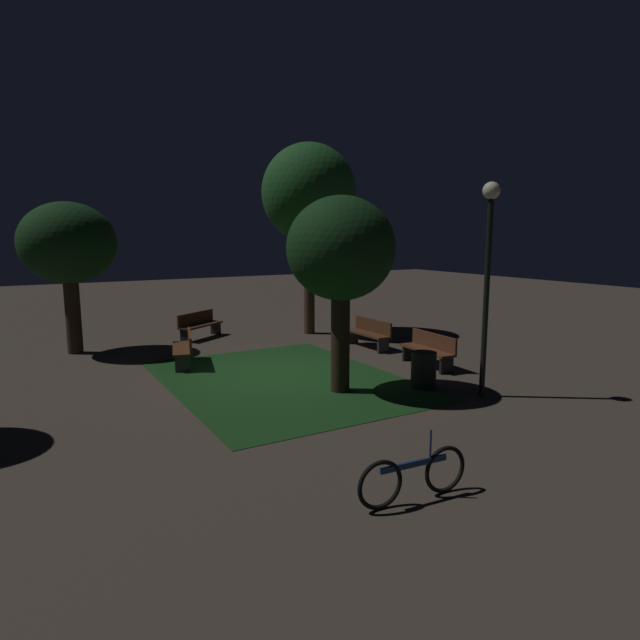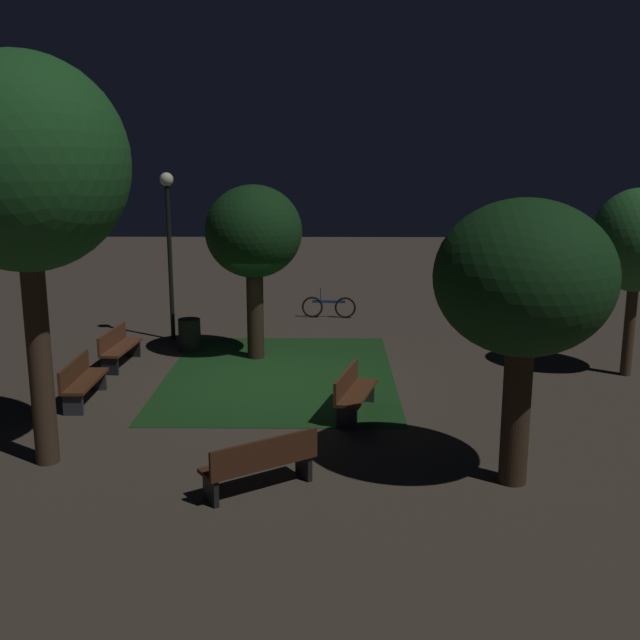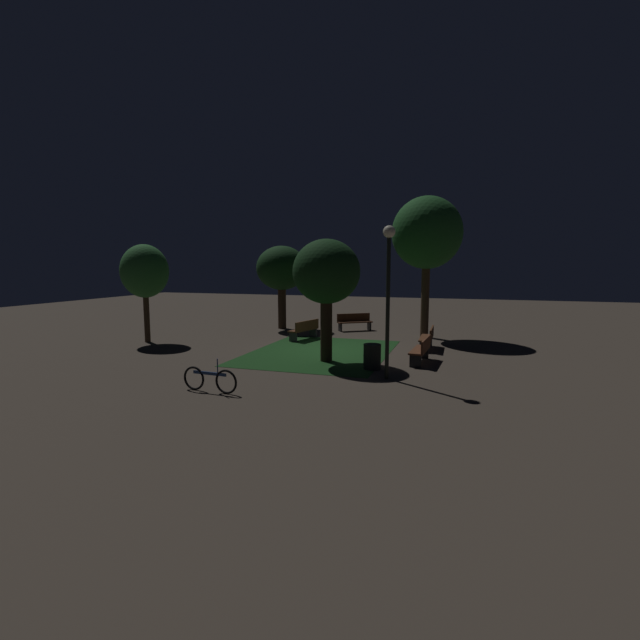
{
  "view_description": "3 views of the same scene",
  "coord_description": "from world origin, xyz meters",
  "px_view_note": "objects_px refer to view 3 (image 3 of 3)",
  "views": [
    {
      "loc": [
        -11.89,
        5.47,
        3.46
      ],
      "look_at": [
        -0.92,
        -0.87,
        1.43
      ],
      "focal_mm": 30.09,
      "sensor_mm": 36.0,
      "label": 1
    },
    {
      "loc": [
        15.95,
        1.11,
        4.99
      ],
      "look_at": [
        0.39,
        0.93,
        1.53
      ],
      "focal_mm": 41.96,
      "sensor_mm": 36.0,
      "label": 2
    },
    {
      "loc": [
        -17.16,
        -5.31,
        3.4
      ],
      "look_at": [
        -0.82,
        -0.06,
        1.29
      ],
      "focal_mm": 25.42,
      "sensor_mm": 36.0,
      "label": 3
    }
  ],
  "objects_px": {
    "tree_lawn_side": "(326,273)",
    "bench_back_row": "(354,321)",
    "tree_right_canopy": "(427,234)",
    "tree_near_wall": "(282,269)",
    "tree_tall_center": "(145,272)",
    "lamp_post_plaza_west": "(388,276)",
    "bench_path_side": "(422,349)",
    "bench_by_lamp": "(305,329)",
    "bench_front_right": "(428,337)",
    "trash_bin": "(372,357)",
    "bicycle": "(210,380)"
  },
  "relations": [
    {
      "from": "trash_bin",
      "to": "tree_near_wall",
      "type": "bearing_deg",
      "value": 39.21
    },
    {
      "from": "lamp_post_plaza_west",
      "to": "bicycle",
      "type": "distance_m",
      "value": 5.82
    },
    {
      "from": "bench_back_row",
      "to": "lamp_post_plaza_west",
      "type": "bearing_deg",
      "value": -160.96
    },
    {
      "from": "tree_right_canopy",
      "to": "tree_lawn_side",
      "type": "xyz_separation_m",
      "value": [
        -6.53,
        2.83,
        -1.71
      ]
    },
    {
      "from": "tree_near_wall",
      "to": "bicycle",
      "type": "distance_m",
      "value": 12.57
    },
    {
      "from": "tree_lawn_side",
      "to": "bicycle",
      "type": "height_order",
      "value": "tree_lawn_side"
    },
    {
      "from": "tree_near_wall",
      "to": "bench_back_row",
      "type": "bearing_deg",
      "value": -84.11
    },
    {
      "from": "bench_by_lamp",
      "to": "tree_right_canopy",
      "type": "distance_m",
      "value": 7.12
    },
    {
      "from": "tree_near_wall",
      "to": "lamp_post_plaza_west",
      "type": "bearing_deg",
      "value": -141.78
    },
    {
      "from": "tree_right_canopy",
      "to": "trash_bin",
      "type": "height_order",
      "value": "tree_right_canopy"
    },
    {
      "from": "tree_tall_center",
      "to": "bicycle",
      "type": "bearing_deg",
      "value": -131.65
    },
    {
      "from": "bench_by_lamp",
      "to": "trash_bin",
      "type": "height_order",
      "value": "bench_by_lamp"
    },
    {
      "from": "tree_tall_center",
      "to": "trash_bin",
      "type": "bearing_deg",
      "value": -101.42
    },
    {
      "from": "bench_back_row",
      "to": "tree_tall_center",
      "type": "xyz_separation_m",
      "value": [
        -6.21,
        7.87,
        2.61
      ]
    },
    {
      "from": "bench_front_right",
      "to": "trash_bin",
      "type": "xyz_separation_m",
      "value": [
        -4.19,
        1.46,
        -0.07
      ]
    },
    {
      "from": "bench_front_right",
      "to": "bench_path_side",
      "type": "bearing_deg",
      "value": 180.0
    },
    {
      "from": "bench_front_right",
      "to": "trash_bin",
      "type": "height_order",
      "value": "bench_front_right"
    },
    {
      "from": "tree_right_canopy",
      "to": "tree_lawn_side",
      "type": "distance_m",
      "value": 7.32
    },
    {
      "from": "tree_near_wall",
      "to": "bicycle",
      "type": "bearing_deg",
      "value": -166.51
    },
    {
      "from": "bench_back_row",
      "to": "tree_right_canopy",
      "type": "height_order",
      "value": "tree_right_canopy"
    },
    {
      "from": "tree_near_wall",
      "to": "trash_bin",
      "type": "bearing_deg",
      "value": -140.79
    },
    {
      "from": "bench_by_lamp",
      "to": "tree_tall_center",
      "type": "height_order",
      "value": "tree_tall_center"
    },
    {
      "from": "bench_path_side",
      "to": "lamp_post_plaza_west",
      "type": "bearing_deg",
      "value": 163.03
    },
    {
      "from": "bench_by_lamp",
      "to": "tree_lawn_side",
      "type": "xyz_separation_m",
      "value": [
        -4.14,
        -2.29,
        2.62
      ]
    },
    {
      "from": "tree_tall_center",
      "to": "tree_lawn_side",
      "type": "bearing_deg",
      "value": -99.14
    },
    {
      "from": "trash_bin",
      "to": "bench_back_row",
      "type": "bearing_deg",
      "value": 17.33
    },
    {
      "from": "bench_back_row",
      "to": "bicycle",
      "type": "bearing_deg",
      "value": 175.3
    },
    {
      "from": "bench_back_row",
      "to": "lamp_post_plaza_west",
      "type": "height_order",
      "value": "lamp_post_plaza_west"
    },
    {
      "from": "bench_by_lamp",
      "to": "tree_tall_center",
      "type": "xyz_separation_m",
      "value": [
        -2.74,
        6.39,
        2.61
      ]
    },
    {
      "from": "tree_near_wall",
      "to": "tree_tall_center",
      "type": "distance_m",
      "value": 7.06
    },
    {
      "from": "bench_path_side",
      "to": "tree_tall_center",
      "type": "xyz_separation_m",
      "value": [
        0.66,
        11.92,
        2.61
      ]
    },
    {
      "from": "bench_path_side",
      "to": "tree_lawn_side",
      "type": "height_order",
      "value": "tree_lawn_side"
    },
    {
      "from": "bench_front_right",
      "to": "tree_tall_center",
      "type": "xyz_separation_m",
      "value": [
        -2.07,
        11.92,
        2.61
      ]
    },
    {
      "from": "bench_path_side",
      "to": "bench_by_lamp",
      "type": "height_order",
      "value": "same"
    },
    {
      "from": "bench_path_side",
      "to": "bench_back_row",
      "type": "xyz_separation_m",
      "value": [
        6.87,
        4.05,
        0.0
      ]
    },
    {
      "from": "bench_by_lamp",
      "to": "tree_near_wall",
      "type": "xyz_separation_m",
      "value": [
        3.07,
        2.39,
        2.69
      ]
    },
    {
      "from": "bench_back_row",
      "to": "tree_near_wall",
      "type": "relative_size",
      "value": 0.4
    },
    {
      "from": "tree_lawn_side",
      "to": "bench_back_row",
      "type": "bearing_deg",
      "value": 6.07
    },
    {
      "from": "bench_path_side",
      "to": "bench_front_right",
      "type": "height_order",
      "value": "same"
    },
    {
      "from": "bench_front_right",
      "to": "tree_right_canopy",
      "type": "xyz_separation_m",
      "value": [
        3.07,
        0.42,
        4.33
      ]
    },
    {
      "from": "trash_bin",
      "to": "bicycle",
      "type": "relative_size",
      "value": 0.49
    },
    {
      "from": "tree_near_wall",
      "to": "bicycle",
      "type": "relative_size",
      "value": 2.6
    },
    {
      "from": "tree_right_canopy",
      "to": "lamp_post_plaza_west",
      "type": "distance_m",
      "value": 8.57
    },
    {
      "from": "bench_front_right",
      "to": "bench_back_row",
      "type": "xyz_separation_m",
      "value": [
        4.14,
        4.05,
        0.0
      ]
    },
    {
      "from": "bench_back_row",
      "to": "tree_right_canopy",
      "type": "relative_size",
      "value": 0.27
    },
    {
      "from": "lamp_post_plaza_west",
      "to": "bicycle",
      "type": "xyz_separation_m",
      "value": [
        -2.85,
        4.28,
        -2.73
      ]
    },
    {
      "from": "tree_tall_center",
      "to": "tree_right_canopy",
      "type": "bearing_deg",
      "value": -65.94
    },
    {
      "from": "bench_front_right",
      "to": "bicycle",
      "type": "distance_m",
      "value": 9.61
    },
    {
      "from": "bench_path_side",
      "to": "bicycle",
      "type": "relative_size",
      "value": 1.08
    },
    {
      "from": "lamp_post_plaza_west",
      "to": "trash_bin",
      "type": "relative_size",
      "value": 5.46
    }
  ]
}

